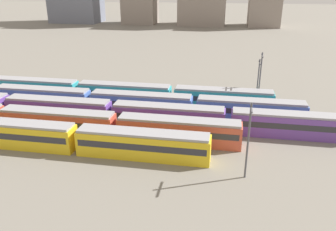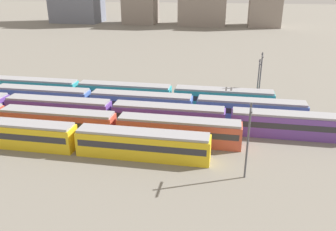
# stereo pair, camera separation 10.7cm
# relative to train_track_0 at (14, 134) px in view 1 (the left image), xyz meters

# --- Properties ---
(ground_plane) EXTENTS (600.00, 600.00, 0.00)m
(ground_plane) POSITION_rel_train_track_0_xyz_m (-6.32, 10.40, -1.90)
(ground_plane) COLOR slate
(train_track_0) EXTENTS (55.80, 3.06, 3.75)m
(train_track_0) POSITION_rel_train_track_0_xyz_m (0.00, 0.00, 0.00)
(train_track_0) COLOR yellow
(train_track_0) RESTS_ON ground_plane
(train_track_1) EXTENTS (55.80, 3.06, 3.75)m
(train_track_1) POSITION_rel_train_track_0_xyz_m (4.08, 5.20, 0.00)
(train_track_1) COLOR #BC4C38
(train_track_1) RESTS_ON ground_plane
(train_track_2) EXTENTS (93.60, 3.06, 3.75)m
(train_track_2) POSITION_rel_train_track_0_xyz_m (20.48, 10.40, 0.00)
(train_track_2) COLOR #6B429E
(train_track_2) RESTS_ON ground_plane
(train_track_3) EXTENTS (55.80, 3.06, 3.75)m
(train_track_3) POSITION_rel_train_track_0_xyz_m (14.67, 15.60, 0.00)
(train_track_3) COLOR #4C70BC
(train_track_3) RESTS_ON ground_plane
(train_track_4) EXTENTS (55.80, 3.06, 3.75)m
(train_track_4) POSITION_rel_train_track_0_xyz_m (10.00, 20.80, 0.00)
(train_track_4) COLOR teal
(train_track_4) RESTS_ON ground_plane
(catenary_pole_1) EXTENTS (0.24, 3.20, 8.84)m
(catenary_pole_1) POSITION_rel_train_track_0_xyz_m (34.99, 23.66, 3.04)
(catenary_pole_1) COLOR #4C4C51
(catenary_pole_1) RESTS_ON ground_plane
(catenary_pole_2) EXTENTS (0.24, 3.20, 9.65)m
(catenary_pole_2) POSITION_rel_train_track_0_xyz_m (32.29, -2.85, 3.47)
(catenary_pole_2) COLOR #4C4C51
(catenary_pole_2) RESTS_ON ground_plane
(catenary_pole_3) EXTENTS (0.24, 3.20, 10.03)m
(catenary_pole_3) POSITION_rel_train_track_0_xyz_m (35.37, 24.10, 3.66)
(catenary_pole_3) COLOR #4C4C51
(catenary_pole_3) RESTS_ON ground_plane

